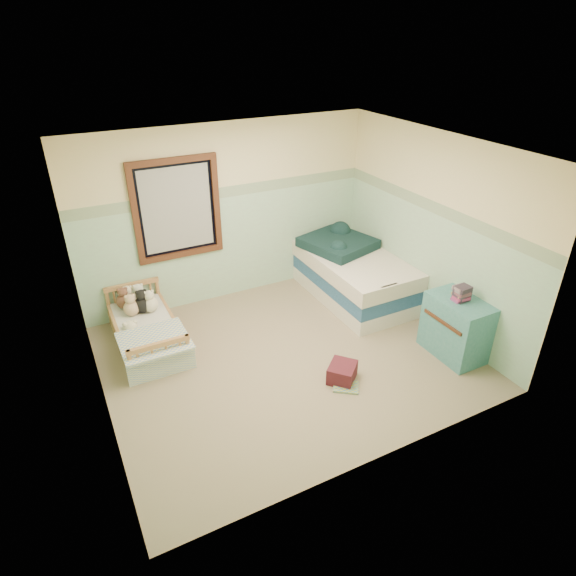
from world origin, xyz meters
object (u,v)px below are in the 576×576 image
toddler_bed_frame (148,337)px  dresser (456,327)px  plush_floor_cream (133,339)px  plush_floor_tan (151,349)px  twin_bed_frame (349,288)px  red_pillow (342,372)px  floor_book (346,387)px

toddler_bed_frame → dresser: bearing=-30.3°
plush_floor_cream → dresser: bearing=-28.7°
plush_floor_cream → plush_floor_tan: bearing=-58.9°
toddler_bed_frame → twin_bed_frame: size_ratio=0.71×
toddler_bed_frame → red_pillow: bearing=-43.8°
toddler_bed_frame → plush_floor_tan: plush_floor_tan is taller
plush_floor_tan → twin_bed_frame: (3.01, 0.18, 0.00)m
red_pillow → floor_book: 0.17m
plush_floor_cream → dresser: size_ratio=0.36×
dresser → floor_book: size_ratio=2.69×
toddler_bed_frame → plush_floor_cream: bearing=-174.9°
plush_floor_cream → twin_bed_frame: 3.17m
twin_bed_frame → dresser: (0.30, -1.82, 0.27)m
floor_book → red_pillow: bearing=111.9°
plush_floor_cream → red_pillow: plush_floor_cream is taller
toddler_bed_frame → floor_book: toddler_bed_frame is taller
plush_floor_cream → dresser: dresser is taller
plush_floor_tan → dresser: (3.32, -1.64, 0.27)m
red_pillow → floor_book: red_pillow is taller
twin_bed_frame → dresser: 1.87m
plush_floor_cream → red_pillow: (1.99, -1.71, -0.03)m
twin_bed_frame → floor_book: 2.15m
dresser → twin_bed_frame: bearing=99.5°
plush_floor_cream → floor_book: 2.70m
red_pillow → floor_book: size_ratio=1.16×
toddler_bed_frame → floor_book: bearing=-46.6°
dresser → plush_floor_cream: bearing=151.3°
toddler_bed_frame → floor_book: 2.58m
plush_floor_tan → floor_book: plush_floor_tan is taller
toddler_bed_frame → red_pillow: (1.80, -1.73, 0.01)m
plush_floor_tan → twin_bed_frame: size_ratio=0.10×
toddler_bed_frame → floor_book: size_ratio=5.16×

